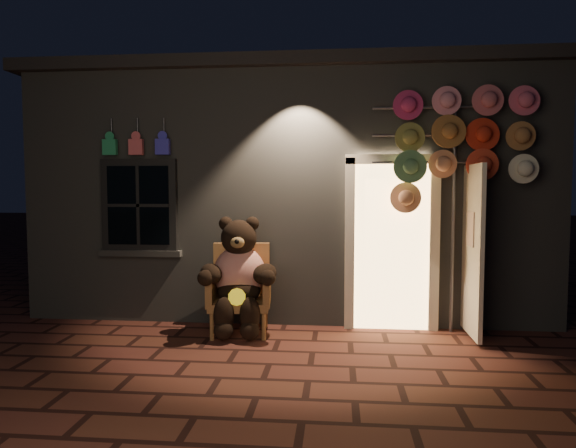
# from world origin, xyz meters

# --- Properties ---
(ground) EXTENTS (60.00, 60.00, 0.00)m
(ground) POSITION_xyz_m (0.00, 0.00, 0.00)
(ground) COLOR #4E241E
(ground) RESTS_ON ground
(shop_building) EXTENTS (7.30, 5.95, 3.51)m
(shop_building) POSITION_xyz_m (0.00, 3.99, 1.74)
(shop_building) COLOR slate
(shop_building) RESTS_ON ground
(wicker_armchair) EXTENTS (0.81, 0.74, 1.08)m
(wicker_armchair) POSITION_xyz_m (-0.51, 1.14, 0.54)
(wicker_armchair) COLOR #A67040
(wicker_armchair) RESTS_ON ground
(teddy_bear) EXTENTS (1.01, 0.83, 1.40)m
(teddy_bear) POSITION_xyz_m (-0.50, 1.00, 0.72)
(teddy_bear) COLOR red
(teddy_bear) RESTS_ON ground
(hat_rack) EXTENTS (1.91, 0.22, 2.99)m
(hat_rack) POSITION_xyz_m (2.10, 1.28, 2.33)
(hat_rack) COLOR #59595E
(hat_rack) RESTS_ON ground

